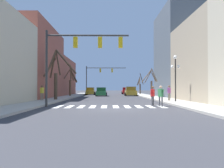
{
  "coord_description": "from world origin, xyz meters",
  "views": [
    {
      "loc": [
        -0.08,
        -15.43,
        1.45
      ],
      "look_at": [
        0.4,
        19.5,
        2.11
      ],
      "focal_mm": 35.0,
      "sensor_mm": 36.0,
      "label": 1
    }
  ],
  "objects_px": {
    "car_driving_toward_lane": "(91,91)",
    "pedestrian_on_right_sidewalk": "(153,94)",
    "street_tree_left_mid": "(56,74)",
    "car_at_intersection": "(101,92)",
    "pedestrian_near_right_corner": "(161,94)",
    "car_parked_right_far": "(126,91)",
    "street_tree_right_mid": "(140,85)",
    "pedestrian_on_left_sidewalk": "(169,92)",
    "street_tree_left_near": "(151,83)",
    "traffic_signal_near": "(78,50)",
    "car_parked_left_near": "(131,92)",
    "traffic_signal_far": "(99,73)",
    "street_tree_right_near": "(71,81)",
    "street_lamp_right_corner": "(175,69)",
    "pedestrian_waiting_at_curb": "(42,91)"
  },
  "relations": [
    {
      "from": "car_driving_toward_lane",
      "to": "street_tree_left_mid",
      "type": "height_order",
      "value": "street_tree_left_mid"
    },
    {
      "from": "car_at_intersection",
      "to": "street_tree_right_mid",
      "type": "xyz_separation_m",
      "value": [
        8.46,
        9.43,
        1.4
      ]
    },
    {
      "from": "pedestrian_near_right_corner",
      "to": "street_tree_left_near",
      "type": "bearing_deg",
      "value": 140.48
    },
    {
      "from": "car_parked_left_near",
      "to": "street_tree_right_near",
      "type": "relative_size",
      "value": 0.77
    },
    {
      "from": "car_at_intersection",
      "to": "pedestrian_near_right_corner",
      "type": "height_order",
      "value": "pedestrian_near_right_corner"
    },
    {
      "from": "car_driving_toward_lane",
      "to": "street_tree_left_mid",
      "type": "xyz_separation_m",
      "value": [
        -2.1,
        -22.23,
        2.37
      ]
    },
    {
      "from": "car_parked_right_far",
      "to": "street_tree_right_mid",
      "type": "bearing_deg",
      "value": -138.74
    },
    {
      "from": "car_parked_right_far",
      "to": "street_tree_left_near",
      "type": "relative_size",
      "value": 1.13
    },
    {
      "from": "traffic_signal_far",
      "to": "street_lamp_right_corner",
      "type": "distance_m",
      "value": 27.17
    },
    {
      "from": "pedestrian_on_right_sidewalk",
      "to": "street_tree_left_mid",
      "type": "bearing_deg",
      "value": -92.96
    },
    {
      "from": "car_parked_right_far",
      "to": "street_lamp_right_corner",
      "type": "bearing_deg",
      "value": -175.56
    },
    {
      "from": "street_lamp_right_corner",
      "to": "street_tree_left_near",
      "type": "height_order",
      "value": "street_lamp_right_corner"
    },
    {
      "from": "car_parked_left_near",
      "to": "street_tree_left_near",
      "type": "height_order",
      "value": "street_tree_left_near"
    },
    {
      "from": "street_lamp_right_corner",
      "to": "pedestrian_on_right_sidewalk",
      "type": "bearing_deg",
      "value": -130.87
    },
    {
      "from": "street_lamp_right_corner",
      "to": "street_tree_right_near",
      "type": "xyz_separation_m",
      "value": [
        -13.16,
        16.1,
        -0.68
      ]
    },
    {
      "from": "pedestrian_near_right_corner",
      "to": "street_tree_left_mid",
      "type": "xyz_separation_m",
      "value": [
        -10.18,
        8.18,
        2.15
      ]
    },
    {
      "from": "pedestrian_near_right_corner",
      "to": "pedestrian_on_left_sidewalk",
      "type": "bearing_deg",
      "value": 127.34
    },
    {
      "from": "car_driving_toward_lane",
      "to": "pedestrian_on_right_sidewalk",
      "type": "relative_size",
      "value": 2.68
    },
    {
      "from": "traffic_signal_near",
      "to": "car_driving_toward_lane",
      "type": "relative_size",
      "value": 1.5
    },
    {
      "from": "pedestrian_near_right_corner",
      "to": "street_tree_left_near",
      "type": "relative_size",
      "value": 0.39
    },
    {
      "from": "street_lamp_right_corner",
      "to": "street_tree_right_mid",
      "type": "relative_size",
      "value": 0.97
    },
    {
      "from": "car_parked_right_far",
      "to": "street_tree_right_mid",
      "type": "xyz_separation_m",
      "value": [
        2.93,
        -3.34,
        1.38
      ]
    },
    {
      "from": "pedestrian_near_right_corner",
      "to": "street_tree_right_mid",
      "type": "xyz_separation_m",
      "value": [
        3.0,
        32.43,
        1.17
      ]
    },
    {
      "from": "pedestrian_on_left_sidewalk",
      "to": "street_tree_left_near",
      "type": "height_order",
      "value": "street_tree_left_near"
    },
    {
      "from": "car_driving_toward_lane",
      "to": "pedestrian_on_left_sidewalk",
      "type": "relative_size",
      "value": 2.72
    },
    {
      "from": "car_parked_right_far",
      "to": "street_tree_right_near",
      "type": "relative_size",
      "value": 0.89
    },
    {
      "from": "traffic_signal_far",
      "to": "street_tree_left_near",
      "type": "relative_size",
      "value": 2.05
    },
    {
      "from": "traffic_signal_near",
      "to": "pedestrian_on_right_sidewalk",
      "type": "distance_m",
      "value": 7.06
    },
    {
      "from": "pedestrian_on_left_sidewalk",
      "to": "car_driving_toward_lane",
      "type": "bearing_deg",
      "value": -115.7
    },
    {
      "from": "pedestrian_on_left_sidewalk",
      "to": "traffic_signal_far",
      "type": "bearing_deg",
      "value": -118.97
    },
    {
      "from": "street_tree_left_near",
      "to": "street_tree_right_near",
      "type": "distance_m",
      "value": 14.01
    },
    {
      "from": "street_lamp_right_corner",
      "to": "street_tree_right_near",
      "type": "bearing_deg",
      "value": 129.26
    },
    {
      "from": "traffic_signal_far",
      "to": "street_tree_left_mid",
      "type": "height_order",
      "value": "traffic_signal_far"
    },
    {
      "from": "car_at_intersection",
      "to": "pedestrian_near_right_corner",
      "type": "xyz_separation_m",
      "value": [
        5.46,
        -23.0,
        0.23
      ]
    },
    {
      "from": "traffic_signal_far",
      "to": "street_tree_left_near",
      "type": "distance_m",
      "value": 17.66
    },
    {
      "from": "car_parked_right_far",
      "to": "pedestrian_near_right_corner",
      "type": "relative_size",
      "value": 2.89
    },
    {
      "from": "traffic_signal_far",
      "to": "car_driving_toward_lane",
      "type": "relative_size",
      "value": 1.99
    },
    {
      "from": "traffic_signal_near",
      "to": "street_lamp_right_corner",
      "type": "height_order",
      "value": "traffic_signal_near"
    },
    {
      "from": "pedestrian_on_right_sidewalk",
      "to": "car_driving_toward_lane",
      "type": "bearing_deg",
      "value": -131.79
    },
    {
      "from": "pedestrian_waiting_at_curb",
      "to": "pedestrian_on_right_sidewalk",
      "type": "height_order",
      "value": "pedestrian_waiting_at_curb"
    },
    {
      "from": "car_parked_right_far",
      "to": "street_tree_left_mid",
      "type": "bearing_deg",
      "value": 159.61
    },
    {
      "from": "pedestrian_waiting_at_curb",
      "to": "street_tree_right_mid",
      "type": "distance_m",
      "value": 29.66
    },
    {
      "from": "pedestrian_near_right_corner",
      "to": "street_tree_right_mid",
      "type": "relative_size",
      "value": 0.35
    },
    {
      "from": "car_parked_right_far",
      "to": "street_tree_left_mid",
      "type": "distance_m",
      "value": 29.52
    },
    {
      "from": "traffic_signal_far",
      "to": "street_tree_right_mid",
      "type": "relative_size",
      "value": 1.84
    },
    {
      "from": "pedestrian_on_left_sidewalk",
      "to": "street_tree_left_near",
      "type": "xyz_separation_m",
      "value": [
        -0.18,
        8.84,
        1.07
      ]
    },
    {
      "from": "car_parked_left_near",
      "to": "pedestrian_on_right_sidewalk",
      "type": "relative_size",
      "value": 2.54
    },
    {
      "from": "car_parked_left_near",
      "to": "street_tree_right_near",
      "type": "height_order",
      "value": "street_tree_right_near"
    },
    {
      "from": "car_parked_left_near",
      "to": "car_at_intersection",
      "type": "bearing_deg",
      "value": 100.36
    },
    {
      "from": "traffic_signal_far",
      "to": "pedestrian_waiting_at_curb",
      "type": "xyz_separation_m",
      "value": [
        -4.93,
        -23.58,
        -3.52
      ]
    }
  ]
}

